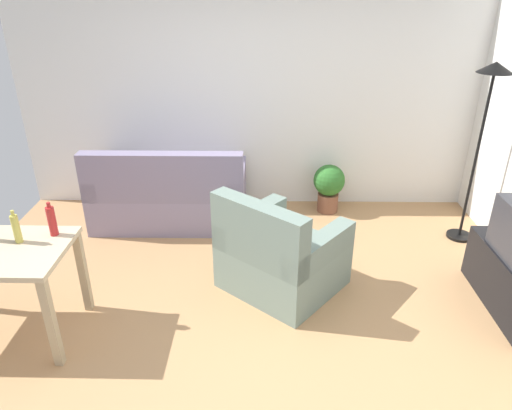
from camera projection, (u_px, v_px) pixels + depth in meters
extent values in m
cube|color=tan|center=(243.00, 314.00, 3.88)|extent=(5.20, 4.40, 0.02)
cube|color=white|center=(249.00, 90.00, 5.26)|extent=(5.20, 0.10, 2.70)
cube|color=gray|center=(171.00, 204.00, 5.28)|extent=(1.65, 0.84, 0.40)
cube|color=slate|center=(162.00, 177.00, 4.78)|extent=(1.65, 0.16, 0.52)
cube|color=gray|center=(237.00, 179.00, 5.14)|extent=(0.16, 0.84, 0.22)
cube|color=gray|center=(101.00, 178.00, 5.16)|extent=(0.16, 0.84, 0.22)
cylinder|color=black|center=(459.00, 236.00, 5.01)|extent=(0.26, 0.26, 0.03)
cylinder|color=black|center=(475.00, 160.00, 4.63)|extent=(0.03, 0.03, 1.68)
cone|color=black|center=(496.00, 67.00, 4.24)|extent=(0.32, 0.32, 0.10)
cube|color=tan|center=(51.00, 323.00, 3.22)|extent=(0.06, 0.06, 0.72)
cube|color=tan|center=(83.00, 272.00, 3.78)|extent=(0.06, 0.06, 0.72)
cylinder|color=brown|center=(328.00, 202.00, 5.53)|extent=(0.24, 0.24, 0.22)
sphere|color=#2D6B28|center=(329.00, 180.00, 5.40)|extent=(0.36, 0.36, 0.36)
cube|color=slate|center=(283.00, 265.00, 4.16)|extent=(1.23, 1.22, 0.40)
cube|color=slate|center=(258.00, 234.00, 3.73)|extent=(0.79, 0.70, 0.52)
cube|color=slate|center=(320.00, 249.00, 3.81)|extent=(0.66, 0.75, 0.22)
cube|color=slate|center=(251.00, 221.00, 4.24)|extent=(0.66, 0.75, 0.22)
cylinder|color=#BCB24C|center=(16.00, 229.00, 3.38)|extent=(0.05, 0.05, 0.21)
cylinder|color=#BCB24C|center=(12.00, 213.00, 3.32)|extent=(0.02, 0.02, 0.04)
cylinder|color=#AD2323|center=(52.00, 221.00, 3.47)|extent=(0.06, 0.06, 0.23)
cylinder|color=#AD2323|center=(48.00, 205.00, 3.41)|extent=(0.03, 0.03, 0.04)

